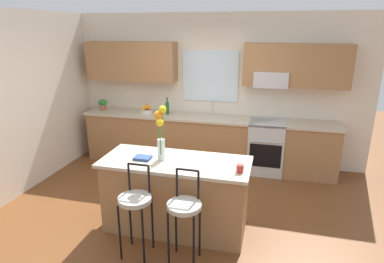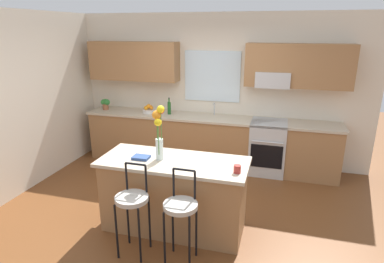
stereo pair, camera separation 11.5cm
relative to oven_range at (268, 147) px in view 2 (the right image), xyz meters
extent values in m
plane|color=brown|center=(-1.07, -1.68, -0.46)|extent=(14.00, 14.00, 0.00)
cube|color=beige|center=(-3.63, -1.38, 0.89)|extent=(0.12, 4.60, 2.70)
cube|color=beige|center=(-1.07, 0.38, 0.89)|extent=(5.60, 0.12, 2.70)
cube|color=#996B42|center=(-2.53, 0.15, 1.39)|extent=(1.69, 0.34, 0.70)
cube|color=#996B42|center=(0.38, 0.15, 1.39)|extent=(1.69, 0.34, 0.70)
cube|color=silver|center=(-1.07, 0.31, 1.14)|extent=(1.02, 0.03, 0.90)
cube|color=#B7BABC|center=(0.00, 0.12, 1.16)|extent=(0.56, 0.36, 0.26)
cube|color=#996B42|center=(-1.07, 0.02, -0.02)|extent=(4.50, 0.60, 0.88)
cube|color=#BCAD93|center=(-1.07, 0.02, 0.44)|extent=(4.56, 0.64, 0.04)
cube|color=#B7BABC|center=(-0.99, 0.02, 0.39)|extent=(0.54, 0.38, 0.11)
cylinder|color=#B7BABC|center=(-0.99, 0.18, 0.57)|extent=(0.02, 0.02, 0.22)
cylinder|color=#B7BABC|center=(-0.99, 0.12, 0.68)|extent=(0.02, 0.12, 0.02)
cube|color=#B7BABC|center=(0.00, 0.00, 0.00)|extent=(0.60, 0.60, 0.92)
cube|color=black|center=(0.00, -0.29, -0.06)|extent=(0.52, 0.02, 0.40)
cylinder|color=#B7BABC|center=(0.00, -0.33, 0.20)|extent=(0.50, 0.02, 0.02)
cube|color=#996B42|center=(-1.02, -2.04, -0.02)|extent=(1.71, 0.67, 0.88)
cube|color=#BCAD93|center=(-1.02, -2.04, 0.44)|extent=(1.79, 0.75, 0.04)
cylinder|color=black|center=(-1.43, -2.77, -0.13)|extent=(0.02, 0.02, 0.66)
cylinder|color=black|center=(-1.16, -2.77, -0.13)|extent=(0.02, 0.02, 0.66)
cylinder|color=black|center=(-1.43, -2.50, -0.13)|extent=(0.02, 0.02, 0.66)
cylinder|color=black|center=(-1.16, -2.50, -0.13)|extent=(0.02, 0.02, 0.66)
cylinder|color=#B2ADA3|center=(-1.30, -2.63, 0.23)|extent=(0.36, 0.36, 0.05)
cylinder|color=black|center=(-1.41, -2.50, 0.41)|extent=(0.02, 0.02, 0.32)
cylinder|color=black|center=(-1.18, -2.50, 0.41)|extent=(0.02, 0.02, 0.32)
cylinder|color=black|center=(-1.30, -2.50, 0.57)|extent=(0.23, 0.02, 0.02)
cylinder|color=black|center=(-0.88, -2.77, -0.13)|extent=(0.02, 0.02, 0.66)
cylinder|color=black|center=(-0.61, -2.77, -0.13)|extent=(0.02, 0.02, 0.66)
cylinder|color=black|center=(-0.88, -2.50, -0.13)|extent=(0.02, 0.02, 0.66)
cylinder|color=black|center=(-0.61, -2.50, -0.13)|extent=(0.02, 0.02, 0.66)
cylinder|color=#B2ADA3|center=(-0.75, -2.63, 0.23)|extent=(0.36, 0.36, 0.05)
cylinder|color=black|center=(-0.86, -2.50, 0.41)|extent=(0.02, 0.02, 0.32)
cylinder|color=black|center=(-0.63, -2.50, 0.41)|extent=(0.02, 0.02, 0.32)
cylinder|color=black|center=(-0.75, -2.50, 0.57)|extent=(0.23, 0.02, 0.02)
cylinder|color=silver|center=(-1.19, -2.05, 0.59)|extent=(0.09, 0.09, 0.26)
cylinder|color=#3D722D|center=(-1.16, -2.05, 0.81)|extent=(0.01, 0.01, 0.54)
sphere|color=yellow|center=(-1.16, -2.05, 1.08)|extent=(0.09, 0.09, 0.09)
cylinder|color=#3D722D|center=(-1.18, -2.01, 0.80)|extent=(0.01, 0.01, 0.52)
sphere|color=red|center=(-1.18, -2.01, 1.06)|extent=(0.09, 0.09, 0.09)
cylinder|color=#3D722D|center=(-1.21, -2.05, 0.78)|extent=(0.01, 0.01, 0.47)
sphere|color=orange|center=(-1.21, -2.05, 1.01)|extent=(0.11, 0.11, 0.11)
cylinder|color=#3D722D|center=(-1.18, -2.10, 0.74)|extent=(0.01, 0.01, 0.40)
sphere|color=yellow|center=(-1.18, -2.10, 0.94)|extent=(0.09, 0.09, 0.09)
cylinder|color=#A52D28|center=(-0.24, -2.19, 0.51)|extent=(0.08, 0.08, 0.09)
cube|color=navy|center=(-1.42, -2.10, 0.48)|extent=(0.20, 0.15, 0.03)
cylinder|color=silver|center=(-2.21, 0.02, 0.49)|extent=(0.24, 0.24, 0.06)
sphere|color=orange|center=(-2.16, 0.02, 0.56)|extent=(0.07, 0.07, 0.07)
sphere|color=orange|center=(-2.19, 0.08, 0.56)|extent=(0.07, 0.07, 0.07)
sphere|color=orange|center=(-2.25, 0.06, 0.56)|extent=(0.07, 0.07, 0.07)
sphere|color=orange|center=(-2.25, -0.01, 0.56)|extent=(0.08, 0.08, 0.08)
sphere|color=orange|center=(-2.21, 0.02, 0.59)|extent=(0.08, 0.08, 0.08)
cylinder|color=#1E5923|center=(-1.81, 0.02, 0.57)|extent=(0.06, 0.06, 0.22)
cylinder|color=#1E5923|center=(-1.81, 0.02, 0.72)|extent=(0.03, 0.03, 0.07)
cylinder|color=black|center=(-1.81, 0.02, 0.76)|extent=(0.03, 0.03, 0.02)
cylinder|color=#9E5B3D|center=(-3.12, 0.02, 0.52)|extent=(0.11, 0.11, 0.11)
sphere|color=#2D7A33|center=(-3.12, 0.02, 0.63)|extent=(0.08, 0.08, 0.08)
sphere|color=#2D7A33|center=(-3.16, 0.03, 0.60)|extent=(0.12, 0.12, 0.12)
sphere|color=#2D7A33|center=(-3.08, 0.01, 0.61)|extent=(0.12, 0.12, 0.12)
camera|label=1|loc=(0.06, -5.48, 1.97)|focal=30.40mm
camera|label=2|loc=(0.17, -5.45, 1.97)|focal=30.40mm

